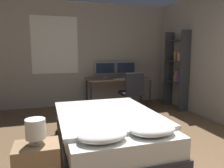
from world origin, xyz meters
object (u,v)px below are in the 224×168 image
Objects in this scene: nightstand at (38,167)px; monitor_right at (126,68)px; keyboard at (121,79)px; office_chair at (132,96)px; monitor_left at (105,69)px; bookshelf at (178,68)px; bedside_lamp at (35,129)px; bed at (109,132)px; computer_mouse at (131,78)px; desk at (118,81)px.

nightstand is 4.14m from monitor_right.
office_chair reaches higher than keyboard.
keyboard is at bearing 98.97° from office_chair.
nightstand is 1.29× the size of keyboard.
monitor_left is 1.40× the size of keyboard.
bookshelf is at bearing 0.83° from office_chair.
nightstand is at bearing -123.63° from keyboard.
bookshelf is (3.28, 2.45, 0.38)m from bedside_lamp.
computer_mouse is (1.27, 2.24, 0.49)m from bed.
bedside_lamp is 3.80m from monitor_left.
bed is at bearing -104.36° from monitor_left.
keyboard is 0.20× the size of bookshelf.
monitor_right is (2.26, 3.40, 0.73)m from nightstand.
computer_mouse is 0.66m from office_chair.
bedside_lamp is (-0.98, -0.71, 0.39)m from bed.
bedside_lamp is at bearing -144.21° from bed.
bed is at bearing 35.79° from bedside_lamp.
desk is at bearing -142.60° from monitor_right.
bookshelf is at bearing -42.74° from monitor_right.
monitor_left is at bearing 180.00° from monitor_right.
office_chair reaches higher than bedside_lamp.
bedside_lamp is at bearing 0.00° from nightstand.
bed reaches higher than nightstand.
keyboard is at bearing 180.00° from computer_mouse.
monitor_left is (1.67, 3.40, 0.73)m from nightstand.
monitor_left reaches higher than nightstand.
office_chair reaches higher than bed.
bedside_lamp is at bearing -143.26° from bookshelf.
monitor_left reaches higher than desk.
monitor_right is at bearing 0.00° from monitor_left.
bedside_lamp is 3.19m from office_chair.
monitor_left is at bearing 142.40° from computer_mouse.
monitor_right reaches higher than keyboard.
bed is 2.03m from office_chair.
desk is at bearing 96.32° from office_chair.
bedside_lamp is 3.80× the size of computer_mouse.
keyboard is at bearing 56.37° from nightstand.
desk is 3.11× the size of monitor_left.
computer_mouse is at bearing -37.60° from monitor_left.
desk is 0.37m from computer_mouse.
bedside_lamp is 0.49× the size of monitor_right.
monitor_right is 7.78× the size of computer_mouse.
keyboard reaches higher than desk.
desk is 0.24m from keyboard.
desk is 0.88× the size of bookshelf.
bookshelf is (1.02, -0.95, 0.06)m from monitor_right.
monitor_left reaches higher than office_chair.
monitor_right is (2.26, 3.40, 0.32)m from bedside_lamp.
bedside_lamp is 0.28× the size of office_chair.
keyboard is at bearing -123.38° from monitor_right.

